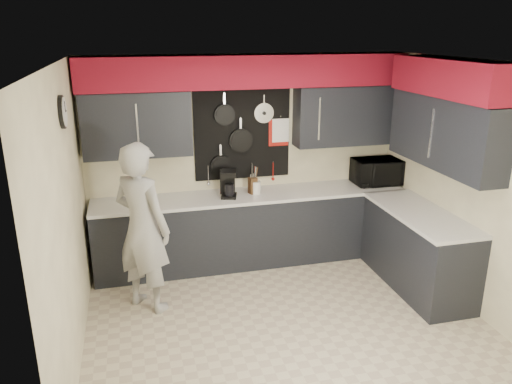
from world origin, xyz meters
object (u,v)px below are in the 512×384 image
object	(u,v)px
coffee_maker	(228,183)
person	(143,228)
knife_block	(253,186)
microwave	(376,172)
utensil_crock	(256,187)

from	to	relation	value
coffee_maker	person	distance (m)	1.33
knife_block	coffee_maker	world-z (taller)	coffee_maker
microwave	knife_block	size ratio (longest dim) A/B	2.93
microwave	person	distance (m)	3.17
knife_block	coffee_maker	bearing A→B (deg)	172.59
knife_block	person	distance (m)	1.61
microwave	coffee_maker	distance (m)	2.00
microwave	utensil_crock	distance (m)	1.65
microwave	person	world-z (taller)	person
microwave	utensil_crock	bearing A→B (deg)	-179.01
microwave	knife_block	bearing A→B (deg)	-179.42
microwave	person	bearing A→B (deg)	-164.51
knife_block	coffee_maker	distance (m)	0.33
knife_block	utensil_crock	size ratio (longest dim) A/B	1.31
microwave	coffee_maker	world-z (taller)	coffee_maker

